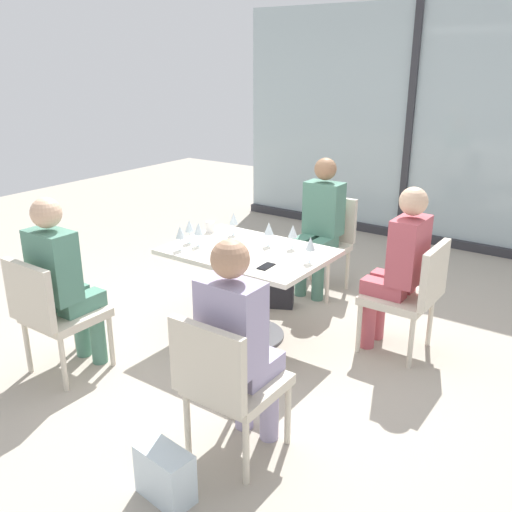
{
  "coord_description": "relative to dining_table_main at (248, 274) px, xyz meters",
  "views": [
    {
      "loc": [
        2.33,
        -3.19,
        2.09
      ],
      "look_at": [
        0.0,
        0.1,
        0.65
      ],
      "focal_mm": 38.99,
      "sensor_mm": 36.0,
      "label": 1
    }
  ],
  "objects": [
    {
      "name": "ground_plane",
      "position": [
        0.0,
        0.0,
        -0.53
      ],
      "size": [
        12.0,
        12.0,
        0.0
      ],
      "primitive_type": "plane",
      "color": "#A89E8E"
    },
    {
      "name": "window_wall_backdrop",
      "position": [
        0.0,
        3.2,
        0.68
      ],
      "size": [
        4.46,
        0.1,
        2.7
      ],
      "color": "#A5B7BC",
      "rests_on": "ground_plane"
    },
    {
      "name": "dining_table_main",
      "position": [
        0.0,
        0.0,
        0.0
      ],
      "size": [
        1.2,
        0.84,
        0.73
      ],
      "color": "silver",
      "rests_on": "ground_plane"
    },
    {
      "name": "chair_front_right",
      "position": [
        0.74,
        -1.22,
        -0.04
      ],
      "size": [
        0.46,
        0.5,
        0.87
      ],
      "color": "beige",
      "rests_on": "ground_plane"
    },
    {
      "name": "chair_near_window",
      "position": [
        0.0,
        1.22,
        -0.04
      ],
      "size": [
        0.46,
        0.51,
        0.87
      ],
      "color": "beige",
      "rests_on": "ground_plane"
    },
    {
      "name": "chair_front_left",
      "position": [
        -0.74,
        -1.22,
        -0.04
      ],
      "size": [
        0.46,
        0.5,
        0.87
      ],
      "color": "beige",
      "rests_on": "ground_plane"
    },
    {
      "name": "chair_far_right",
      "position": [
        1.11,
        0.48,
        -0.04
      ],
      "size": [
        0.5,
        0.46,
        0.87
      ],
      "color": "beige",
      "rests_on": "ground_plane"
    },
    {
      "name": "person_front_right",
      "position": [
        0.74,
        -1.11,
        0.17
      ],
      "size": [
        0.34,
        0.39,
        1.26
      ],
      "color": "#9E93B7",
      "rests_on": "ground_plane"
    },
    {
      "name": "person_near_window",
      "position": [
        -0.0,
        1.11,
        0.17
      ],
      "size": [
        0.34,
        0.39,
        1.26
      ],
      "color": "#4C7F6B",
      "rests_on": "ground_plane"
    },
    {
      "name": "person_front_left",
      "position": [
        -0.74,
        -1.11,
        0.17
      ],
      "size": [
        0.34,
        0.39,
        1.26
      ],
      "color": "#4C7F6B",
      "rests_on": "ground_plane"
    },
    {
      "name": "person_far_right",
      "position": [
        1.0,
        0.48,
        0.17
      ],
      "size": [
        0.39,
        0.34,
        1.26
      ],
      "color": "#B24C56",
      "rests_on": "ground_plane"
    },
    {
      "name": "wine_glass_0",
      "position": [
        -0.42,
        -0.29,
        0.33
      ],
      "size": [
        0.07,
        0.07,
        0.18
      ],
      "color": "silver",
      "rests_on": "dining_table_main"
    },
    {
      "name": "wine_glass_1",
      "position": [
        -0.37,
        -0.14,
        0.33
      ],
      "size": [
        0.07,
        0.07,
        0.18
      ],
      "color": "silver",
      "rests_on": "dining_table_main"
    },
    {
      "name": "wine_glass_2",
      "position": [
        0.07,
        0.17,
        0.33
      ],
      "size": [
        0.07,
        0.07,
        0.18
      ],
      "color": "silver",
      "rests_on": "dining_table_main"
    },
    {
      "name": "wine_glass_3",
      "position": [
        0.51,
        0.04,
        0.33
      ],
      "size": [
        0.07,
        0.07,
        0.18
      ],
      "color": "silver",
      "rests_on": "dining_table_main"
    },
    {
      "name": "wine_glass_4",
      "position": [
        0.25,
        0.22,
        0.33
      ],
      "size": [
        0.07,
        0.07,
        0.18
      ],
      "color": "silver",
      "rests_on": "dining_table_main"
    },
    {
      "name": "wine_glass_5",
      "position": [
        -0.32,
        0.24,
        0.33
      ],
      "size": [
        0.07,
        0.07,
        0.18
      ],
      "color": "silver",
      "rests_on": "dining_table_main"
    },
    {
      "name": "wine_glass_6",
      "position": [
        -0.47,
        -0.12,
        0.33
      ],
      "size": [
        0.07,
        0.07,
        0.18
      ],
      "color": "silver",
      "rests_on": "dining_table_main"
    },
    {
      "name": "coffee_cup",
      "position": [
        -0.52,
        0.18,
        0.24
      ],
      "size": [
        0.08,
        0.08,
        0.09
      ],
      "primitive_type": "cylinder",
      "color": "white",
      "rests_on": "dining_table_main"
    },
    {
      "name": "cell_phone_on_table",
      "position": [
        0.31,
        -0.22,
        0.2
      ],
      "size": [
        0.08,
        0.15,
        0.01
      ],
      "primitive_type": "cube",
      "rotation": [
        0.0,
        0.0,
        0.05
      ],
      "color": "black",
      "rests_on": "dining_table_main"
    },
    {
      "name": "handbag_0",
      "position": [
        0.67,
        -1.63,
        -0.39
      ],
      "size": [
        0.32,
        0.19,
        0.28
      ],
      "primitive_type": "cube",
      "rotation": [
        0.0,
        0.0,
        -0.1
      ],
      "color": "silver",
      "rests_on": "ground_plane"
    },
    {
      "name": "handbag_1",
      "position": [
        -0.14,
        0.61,
        -0.39
      ],
      "size": [
        0.34,
        0.28,
        0.28
      ],
      "primitive_type": "cube",
      "rotation": [
        0.0,
        0.0,
        0.47
      ],
      "color": "#232328",
      "rests_on": "ground_plane"
    }
  ]
}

